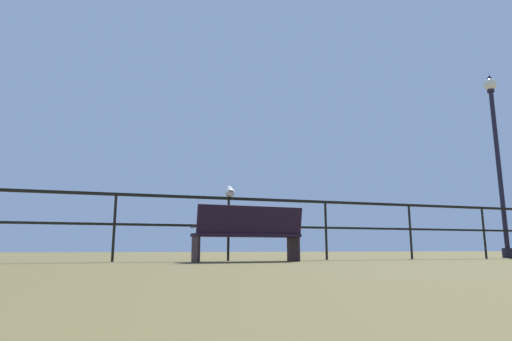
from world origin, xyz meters
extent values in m
cube|color=black|center=(0.00, 9.91, 1.09)|extent=(19.12, 0.05, 0.05)
cube|color=black|center=(0.00, 9.91, 0.60)|extent=(19.12, 0.04, 0.04)
cylinder|color=black|center=(-1.91, 9.91, 0.54)|extent=(0.04, 0.04, 1.09)
cylinder|color=black|center=(0.00, 9.91, 0.54)|extent=(0.04, 0.04, 1.09)
cylinder|color=black|center=(1.91, 9.91, 0.54)|extent=(0.04, 0.04, 1.09)
cylinder|color=black|center=(3.82, 9.91, 0.54)|extent=(0.04, 0.04, 1.09)
cylinder|color=black|center=(5.74, 9.91, 0.54)|extent=(0.04, 0.04, 1.09)
cube|color=black|center=(0.15, 9.30, 0.42)|extent=(1.78, 0.56, 0.05)
cube|color=black|center=(0.16, 9.09, 0.65)|extent=(1.77, 0.22, 0.46)
cube|color=black|center=(0.99, 9.34, 0.21)|extent=(0.06, 0.42, 0.42)
cube|color=black|center=(0.98, 9.53, 0.56)|extent=(0.05, 0.33, 0.04)
cube|color=black|center=(-0.69, 9.26, 0.21)|extent=(0.06, 0.42, 0.42)
cube|color=black|center=(-0.70, 9.44, 0.56)|extent=(0.05, 0.33, 0.04)
cylinder|color=black|center=(6.65, 10.17, 0.11)|extent=(0.24, 0.24, 0.22)
cylinder|color=black|center=(6.65, 10.17, 2.10)|extent=(0.10, 0.10, 3.75)
cylinder|color=black|center=(6.65, 10.17, 4.00)|extent=(0.16, 0.16, 0.06)
sphere|color=silver|center=(6.65, 10.17, 4.18)|extent=(0.29, 0.29, 0.29)
cone|color=black|center=(6.65, 10.17, 4.37)|extent=(0.12, 0.12, 0.10)
ellipsoid|color=white|center=(0.02, 9.91, 1.19)|extent=(0.20, 0.31, 0.16)
ellipsoid|color=gray|center=(0.02, 9.91, 1.22)|extent=(0.16, 0.27, 0.06)
sphere|color=white|center=(0.03, 10.04, 1.27)|extent=(0.13, 0.13, 0.13)
cone|color=gold|center=(0.04, 10.13, 1.27)|extent=(0.06, 0.05, 0.05)
cube|color=gray|center=(0.00, 9.75, 1.20)|extent=(0.08, 0.11, 0.02)
camera|label=1|loc=(-1.87, 2.62, 0.21)|focal=29.70mm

